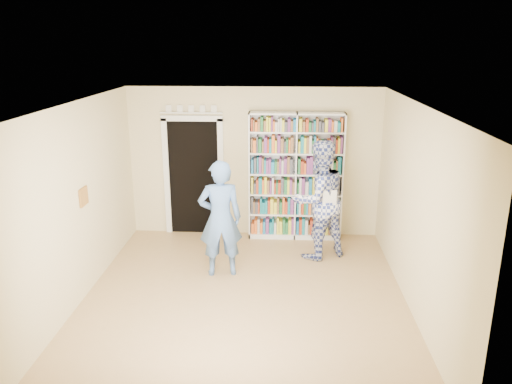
# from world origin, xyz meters

# --- Properties ---
(floor) EXTENTS (5.00, 5.00, 0.00)m
(floor) POSITION_xyz_m (0.00, 0.00, 0.00)
(floor) COLOR #AC8553
(floor) RESTS_ON ground
(ceiling) EXTENTS (5.00, 5.00, 0.00)m
(ceiling) POSITION_xyz_m (0.00, 0.00, 2.70)
(ceiling) COLOR white
(ceiling) RESTS_ON wall_back
(wall_back) EXTENTS (4.50, 0.00, 4.50)m
(wall_back) POSITION_xyz_m (0.00, 2.50, 1.35)
(wall_back) COLOR beige
(wall_back) RESTS_ON floor
(wall_left) EXTENTS (0.00, 5.00, 5.00)m
(wall_left) POSITION_xyz_m (-2.25, 0.00, 1.35)
(wall_left) COLOR beige
(wall_left) RESTS_ON floor
(wall_right) EXTENTS (0.00, 5.00, 5.00)m
(wall_right) POSITION_xyz_m (2.25, 0.00, 1.35)
(wall_right) COLOR beige
(wall_right) RESTS_ON floor
(bookshelf) EXTENTS (1.66, 0.31, 2.28)m
(bookshelf) POSITION_xyz_m (0.75, 2.34, 1.15)
(bookshelf) COLOR white
(bookshelf) RESTS_ON floor
(doorway) EXTENTS (1.10, 0.08, 2.43)m
(doorway) POSITION_xyz_m (-1.10, 2.48, 1.18)
(doorway) COLOR black
(doorway) RESTS_ON floor
(wall_art) EXTENTS (0.03, 0.25, 0.25)m
(wall_art) POSITION_xyz_m (-2.23, 0.20, 1.40)
(wall_art) COLOR brown
(wall_art) RESTS_ON wall_left
(man_blue) EXTENTS (0.73, 0.55, 1.80)m
(man_blue) POSITION_xyz_m (-0.41, 0.77, 0.90)
(man_blue) COLOR #5278B6
(man_blue) RESTS_ON floor
(man_plaid) EXTENTS (1.20, 1.11, 1.97)m
(man_plaid) POSITION_xyz_m (1.11, 1.51, 0.98)
(man_plaid) COLOR navy
(man_plaid) RESTS_ON floor
(paper_sheet) EXTENTS (0.22, 0.05, 0.32)m
(paper_sheet) POSITION_xyz_m (1.26, 1.26, 1.07)
(paper_sheet) COLOR white
(paper_sheet) RESTS_ON man_plaid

